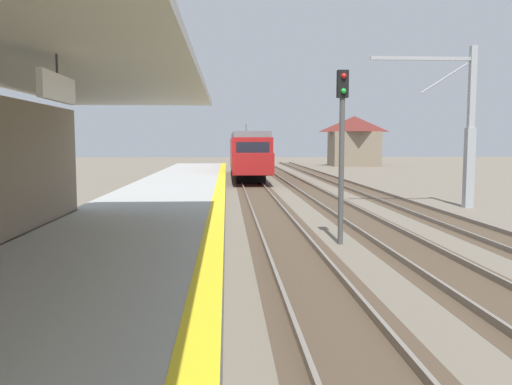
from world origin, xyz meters
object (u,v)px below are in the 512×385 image
approaching_train (248,153)px  catenary_pylon_far_side (464,131)px  distant_trackside_house (354,140)px  rail_signal_post (342,139)px

approaching_train → catenary_pylon_far_side: size_ratio=2.61×
distant_trackside_house → rail_signal_post: bearing=-104.1°
approaching_train → rail_signal_post: (1.60, -30.02, 1.02)m
approaching_train → catenary_pylon_far_side: 23.45m
approaching_train → distant_trackside_house: size_ratio=2.97×
catenary_pylon_far_side → distant_trackside_house: 43.75m
catenary_pylon_far_side → distant_trackside_house: bearing=82.9°
rail_signal_post → catenary_pylon_far_side: catenary_pylon_far_side is taller
approaching_train → catenary_pylon_far_side: (9.23, -21.51, 1.43)m
approaching_train → rail_signal_post: size_ratio=3.77×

